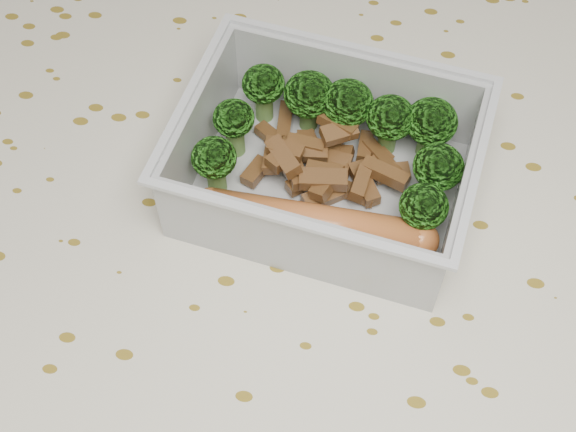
# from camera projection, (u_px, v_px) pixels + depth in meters

# --- Properties ---
(dining_table) EXTENTS (1.40, 0.90, 0.75)m
(dining_table) POSITION_uv_depth(u_px,v_px,m) (288.00, 313.00, 0.53)
(dining_table) COLOR brown
(dining_table) RESTS_ON ground
(tablecloth) EXTENTS (1.46, 0.96, 0.19)m
(tablecloth) POSITION_uv_depth(u_px,v_px,m) (288.00, 276.00, 0.49)
(tablecloth) COLOR silver
(tablecloth) RESTS_ON dining_table
(lunch_container) EXTENTS (0.18, 0.15, 0.06)m
(lunch_container) POSITION_uv_depth(u_px,v_px,m) (326.00, 169.00, 0.46)
(lunch_container) COLOR silver
(lunch_container) RESTS_ON tablecloth
(broccoli_florets) EXTENTS (0.15, 0.10, 0.04)m
(broccoli_florets) POSITION_uv_depth(u_px,v_px,m) (348.00, 129.00, 0.46)
(broccoli_florets) COLOR #608C3F
(broccoli_florets) RESTS_ON lunch_container
(meat_pile) EXTENTS (0.10, 0.08, 0.03)m
(meat_pile) POSITION_uv_depth(u_px,v_px,m) (326.00, 162.00, 0.47)
(meat_pile) COLOR brown
(meat_pile) RESTS_ON lunch_container
(sausage) EXTENTS (0.14, 0.03, 0.02)m
(sausage) POSITION_uv_depth(u_px,v_px,m) (314.00, 223.00, 0.44)
(sausage) COLOR #C3662F
(sausage) RESTS_ON lunch_container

